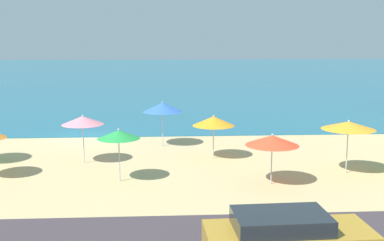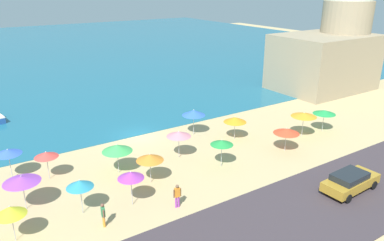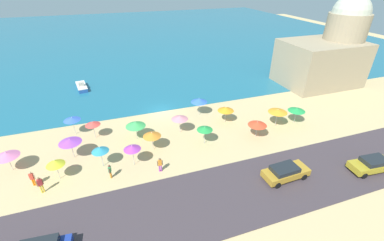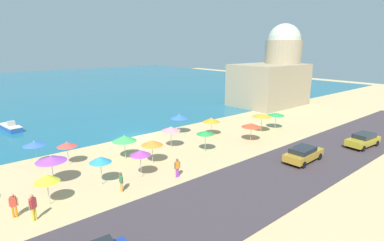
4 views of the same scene
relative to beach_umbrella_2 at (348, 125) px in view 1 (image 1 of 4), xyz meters
The scene contains 9 objects.
ground_plane 16.24m from the beach_umbrella_2, 146.43° to the left, with size 160.00×160.00×0.00m, color tan.
sea 65.32m from the beach_umbrella_2, 101.84° to the left, with size 150.00×110.00×0.05m, color #1E647F.
beach_umbrella_2 is the anchor object (origin of this frame).
beach_umbrella_3 10.40m from the beach_umbrella_2, behind, with size 1.86×1.86×2.35m.
beach_umbrella_7 12.70m from the beach_umbrella_2, 168.37° to the left, with size 2.08×2.08×2.46m.
beach_umbrella_8 4.12m from the beach_umbrella_2, 159.27° to the right, with size 2.28×2.28×2.21m.
beach_umbrella_11 6.66m from the beach_umbrella_2, 151.83° to the left, with size 2.17×2.17×2.29m.
beach_umbrella_12 10.55m from the beach_umbrella_2, 143.76° to the left, with size 2.27×2.27×2.60m.
parked_car_0 10.32m from the beach_umbrella_2, 119.85° to the right, with size 4.65×2.12×1.44m.
Camera 1 is at (4.99, -30.04, 6.19)m, focal length 45.00 mm.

